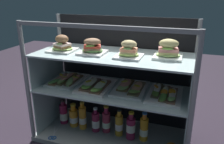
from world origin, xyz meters
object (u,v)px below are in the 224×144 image
open_sandwich_tray_center (165,94)px  juice_bottle_near_post (144,129)px  plated_roll_sandwich_center (92,48)px  open_sandwich_tray_near_right_corner (95,86)px  juice_bottle_back_center (106,122)px  juice_bottle_front_fourth (131,127)px  open_sandwich_tray_near_left_corner (130,88)px  plated_roll_sandwich_near_right_corner (129,51)px  juice_bottle_front_second (96,122)px  juice_bottle_front_right_end (64,114)px  kitchen_scissors (53,136)px  juice_bottle_front_left_end (83,118)px  juice_bottle_front_middle (119,125)px  juice_bottle_tucked_behind (74,117)px  plated_roll_sandwich_left_of_center (168,51)px  open_sandwich_tray_mid_left (67,80)px  plated_roll_sandwich_far_right (62,45)px

open_sandwich_tray_center → juice_bottle_near_post: open_sandwich_tray_center is taller
plated_roll_sandwich_center → open_sandwich_tray_near_right_corner: plated_roll_sandwich_center is taller
open_sandwich_tray_near_right_corner → juice_bottle_back_center: open_sandwich_tray_near_right_corner is taller
juice_bottle_front_fourth → open_sandwich_tray_near_left_corner: bearing=117.5°
plated_roll_sandwich_near_right_corner → juice_bottle_front_second: size_ratio=0.86×
open_sandwich_tray_center → juice_bottle_near_post: bearing=177.7°
juice_bottle_front_right_end → kitchen_scissors: juice_bottle_front_right_end is taller
juice_bottle_front_left_end → juice_bottle_front_middle: bearing=1.5°
open_sandwich_tray_near_left_corner → open_sandwich_tray_near_right_corner: bearing=-167.6°
juice_bottle_tucked_behind → juice_bottle_front_left_end: (0.09, -0.01, 0.02)m
open_sandwich_tray_near_left_corner → kitchen_scissors: open_sandwich_tray_near_left_corner is taller
plated_roll_sandwich_center → juice_bottle_tucked_behind: bearing=171.7°
plated_roll_sandwich_center → kitchen_scissors: (-0.28, -0.16, -0.69)m
plated_roll_sandwich_left_of_center → kitchen_scissors: (-0.80, -0.22, -0.70)m
kitchen_scissors → juice_bottle_front_fourth: bearing=17.0°
juice_bottle_front_right_end → juice_bottle_near_post: bearing=-0.9°
juice_bottle_back_center → kitchen_scissors: (-0.37, -0.20, -0.08)m
juice_bottle_back_center → juice_bottle_near_post: 0.31m
juice_bottle_front_second → open_sandwich_tray_near_left_corner: bearing=8.1°
juice_bottle_front_left_end → open_sandwich_tray_mid_left: bearing=168.8°
open_sandwich_tray_center → juice_bottle_front_middle: size_ratio=1.54×
open_sandwich_tray_center → juice_bottle_front_middle: open_sandwich_tray_center is taller
open_sandwich_tray_center → plated_roll_sandwich_left_of_center: bearing=94.7°
plated_roll_sandwich_far_right → juice_bottle_back_center: size_ratio=0.82×
open_sandwich_tray_near_right_corner → juice_bottle_tucked_behind: open_sandwich_tray_near_right_corner is taller
plated_roll_sandwich_near_right_corner → juice_bottle_front_second: 0.67m
plated_roll_sandwich_left_of_center → open_sandwich_tray_mid_left: size_ratio=0.53×
juice_bottle_front_middle → juice_bottle_front_fourth: bearing=-7.7°
plated_roll_sandwich_near_right_corner → plated_roll_sandwich_left_of_center: plated_roll_sandwich_left_of_center is taller
kitchen_scissors → plated_roll_sandwich_far_right: bearing=73.3°
plated_roll_sandwich_center → open_sandwich_tray_center: (0.52, 0.03, -0.29)m
plated_roll_sandwich_left_of_center → open_sandwich_tray_mid_left: 0.83m
kitchen_scissors → juice_bottle_near_post: bearing=15.9°
open_sandwich_tray_center → juice_bottle_back_center: (-0.44, 0.01, -0.32)m
plated_roll_sandwich_left_of_center → juice_bottle_tucked_behind: 0.95m
open_sandwich_tray_near_right_corner → plated_roll_sandwich_near_right_corner: bearing=-3.3°
open_sandwich_tray_near_right_corner → open_sandwich_tray_near_left_corner: open_sandwich_tray_near_right_corner is taller
plated_roll_sandwich_center → kitchen_scissors: bearing=-150.8°
juice_bottle_tucked_behind → juice_bottle_near_post: 0.59m
open_sandwich_tray_center → juice_bottle_front_second: bearing=-179.3°
juice_bottle_front_fourth → plated_roll_sandwich_center: bearing=-176.7°
plated_roll_sandwich_near_right_corner → kitchen_scissors: 0.90m
kitchen_scissors → juice_bottle_front_second: bearing=32.4°
plated_roll_sandwich_left_of_center → open_sandwich_tray_center: plated_roll_sandwich_left_of_center is taller
plated_roll_sandwich_near_right_corner → plated_roll_sandwich_center: bearing=177.7°
plated_roll_sandwich_left_of_center → juice_bottle_front_middle: bearing=-174.5°
juice_bottle_tucked_behind → juice_bottle_front_second: 0.20m
plated_roll_sandwich_center → open_sandwich_tray_near_right_corner: bearing=16.0°
plated_roll_sandwich_near_right_corner → juice_bottle_front_fourth: size_ratio=0.78×
open_sandwich_tray_near_right_corner → juice_bottle_front_right_end: bearing=172.8°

